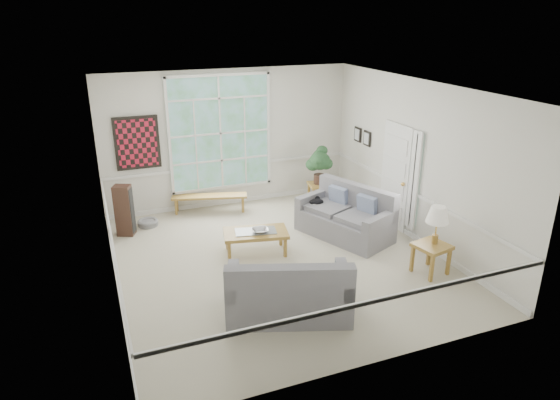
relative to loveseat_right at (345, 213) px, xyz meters
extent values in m
cube|color=#B4AD97|center=(-1.55, -0.47, -0.49)|extent=(5.50, 6.00, 0.01)
cube|color=white|center=(-1.55, -0.47, 2.51)|extent=(5.50, 6.00, 0.02)
cube|color=silver|center=(-1.55, 2.53, 1.01)|extent=(5.50, 0.02, 3.00)
cube|color=silver|center=(-1.55, -3.47, 1.01)|extent=(5.50, 0.02, 3.00)
cube|color=silver|center=(-4.30, -0.47, 1.01)|extent=(0.02, 6.00, 3.00)
cube|color=silver|center=(1.20, -0.47, 1.01)|extent=(0.02, 6.00, 3.00)
cube|color=white|center=(-1.75, 2.49, 1.16)|extent=(2.30, 0.08, 2.40)
cube|color=white|center=(1.16, 0.13, 0.56)|extent=(0.08, 0.90, 2.10)
cube|color=white|center=(1.16, -0.50, 0.66)|extent=(0.08, 0.26, 1.90)
cube|color=maroon|center=(-3.50, 2.48, 1.11)|extent=(0.90, 0.06, 1.10)
cube|color=black|center=(1.16, 1.28, 1.06)|extent=(0.04, 0.26, 0.32)
cube|color=black|center=(1.16, 1.68, 1.06)|extent=(0.04, 0.26, 0.32)
cube|color=slate|center=(0.00, 0.00, 0.00)|extent=(1.56, 2.03, 0.98)
cube|color=slate|center=(-2.02, -2.06, -0.01)|extent=(1.96, 1.44, 0.95)
cube|color=olive|center=(-1.83, -0.06, -0.28)|extent=(1.24, 0.84, 0.43)
imported|color=#A1A1A6|center=(-1.77, -0.14, -0.02)|extent=(0.40, 0.40, 0.09)
cube|color=olive|center=(-2.13, 2.18, -0.30)|extent=(1.64, 0.74, 0.38)
cube|color=olive|center=(0.31, 1.77, -0.25)|extent=(0.54, 0.54, 0.47)
cube|color=olive|center=(0.64, -1.82, -0.22)|extent=(0.61, 0.61, 0.53)
cylinder|color=slate|center=(-3.50, 1.91, -0.43)|extent=(0.45, 0.45, 0.12)
cube|color=#382219|center=(-3.95, 1.63, 0.02)|extent=(0.39, 0.35, 1.01)
ellipsoid|color=black|center=(-0.35, 0.55, 0.08)|extent=(0.36, 0.34, 0.14)
camera|label=1|loc=(-4.40, -7.80, 3.66)|focal=32.00mm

